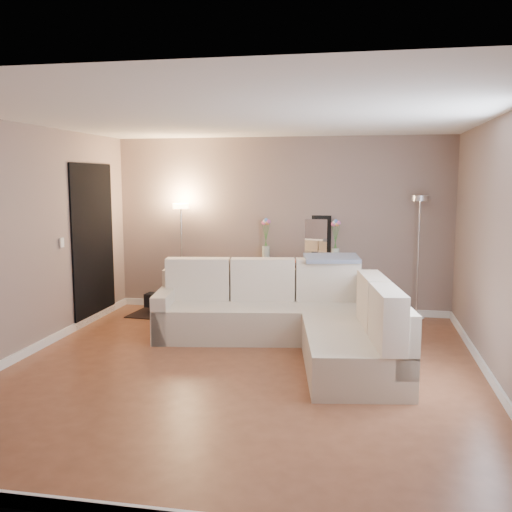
% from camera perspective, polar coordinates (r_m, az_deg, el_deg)
% --- Properties ---
extents(floor, '(5.00, 5.50, 0.01)m').
position_cam_1_polar(floor, '(6.11, -1.42, -11.33)').
color(floor, brown).
rests_on(floor, ground).
extents(ceiling, '(5.00, 5.50, 0.01)m').
position_cam_1_polar(ceiling, '(5.81, -1.51, 13.80)').
color(ceiling, white).
rests_on(ceiling, ground).
extents(wall_back, '(5.00, 0.02, 2.60)m').
position_cam_1_polar(wall_back, '(8.52, 2.45, 3.08)').
color(wall_back, gray).
rests_on(wall_back, ground).
extents(wall_front, '(5.00, 0.02, 2.60)m').
position_cam_1_polar(wall_front, '(3.21, -11.92, -4.90)').
color(wall_front, gray).
rests_on(wall_front, ground).
extents(wall_left, '(0.02, 5.50, 2.60)m').
position_cam_1_polar(wall_left, '(6.80, -22.62, 1.31)').
color(wall_left, gray).
rests_on(wall_left, ground).
extents(wall_right, '(0.02, 5.50, 2.60)m').
position_cam_1_polar(wall_right, '(5.83, 23.42, 0.29)').
color(wall_right, gray).
rests_on(wall_right, ground).
extents(baseboard_back, '(5.00, 0.03, 0.10)m').
position_cam_1_polar(baseboard_back, '(8.69, 2.38, -5.18)').
color(baseboard_back, white).
rests_on(baseboard_back, ground).
extents(baseboard_left, '(0.03, 5.50, 0.10)m').
position_cam_1_polar(baseboard_left, '(7.02, -21.91, -8.88)').
color(baseboard_left, white).
rests_on(baseboard_left, ground).
extents(baseboard_right, '(0.03, 5.50, 0.10)m').
position_cam_1_polar(baseboard_right, '(6.10, 22.54, -11.42)').
color(baseboard_right, white).
rests_on(baseboard_right, ground).
extents(doorway, '(0.02, 1.20, 2.20)m').
position_cam_1_polar(doorway, '(8.27, -15.93, 1.26)').
color(doorway, black).
rests_on(doorway, ground).
extents(switch_plate, '(0.02, 0.08, 0.12)m').
position_cam_1_polar(switch_plate, '(7.52, -18.85, 1.28)').
color(switch_plate, white).
rests_on(switch_plate, ground).
extents(sectional_sofa, '(3.13, 2.75, 0.97)m').
position_cam_1_polar(sectional_sofa, '(6.83, 4.04, -6.10)').
color(sectional_sofa, beige).
rests_on(sectional_sofa, floor).
extents(throw_blanket, '(0.76, 0.54, 0.09)m').
position_cam_1_polar(throw_blanket, '(7.41, 7.58, -0.21)').
color(throw_blanket, gray).
rests_on(throw_blanket, sectional_sofa).
extents(console_table, '(1.24, 0.41, 0.75)m').
position_cam_1_polar(console_table, '(8.47, 3.87, -2.95)').
color(console_table, black).
rests_on(console_table, floor).
extents(leaning_mirror, '(0.86, 0.10, 0.68)m').
position_cam_1_polar(leaning_mirror, '(8.51, 4.63, 1.83)').
color(leaning_mirror, black).
rests_on(leaning_mirror, console_table).
extents(table_decor, '(0.52, 0.12, 0.12)m').
position_cam_1_polar(table_decor, '(8.37, 4.36, -0.45)').
color(table_decor, '#DB4B26').
rests_on(table_decor, console_table).
extents(flower_vase_left, '(0.14, 0.12, 0.64)m').
position_cam_1_polar(flower_vase_left, '(8.47, 1.00, 1.32)').
color(flower_vase_left, silver).
rests_on(flower_vase_left, console_table).
extents(flower_vase_right, '(0.14, 0.12, 0.64)m').
position_cam_1_polar(flower_vase_right, '(8.29, 7.95, 1.11)').
color(flower_vase_right, silver).
rests_on(flower_vase_right, console_table).
extents(floor_lamp_lit, '(0.25, 0.25, 1.62)m').
position_cam_1_polar(floor_lamp_lit, '(8.64, -7.48, 2.06)').
color(floor_lamp_lit, silver).
rests_on(floor_lamp_lit, floor).
extents(floor_lamp_unlit, '(0.28, 0.28, 1.76)m').
position_cam_1_polar(floor_lamp_unlit, '(8.29, 16.00, 2.28)').
color(floor_lamp_unlit, silver).
rests_on(floor_lamp_unlit, floor).
extents(charcoal_rug, '(1.12, 0.88, 0.01)m').
position_cam_1_polar(charcoal_rug, '(8.59, -8.70, -5.71)').
color(charcoal_rug, black).
rests_on(charcoal_rug, floor).
extents(black_bag, '(0.32, 0.24, 0.19)m').
position_cam_1_polar(black_bag, '(8.55, -9.95, -4.35)').
color(black_bag, black).
rests_on(black_bag, charcoal_rug).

